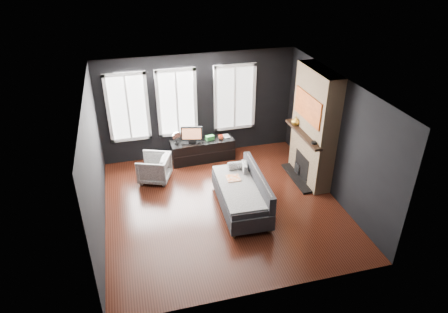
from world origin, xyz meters
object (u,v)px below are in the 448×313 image
object	(u,v)px
mug	(221,137)
mantel_vase	(296,121)
media_console	(203,150)
monitor	(192,133)
book	(223,133)
sofa	(241,192)
armchair	(154,167)

from	to	relation	value
mug	mantel_vase	world-z (taller)	mantel_vase
media_console	mug	bearing A→B (deg)	-7.40
monitor	mug	bearing A→B (deg)	12.31
mug	book	world-z (taller)	book
monitor	mug	world-z (taller)	monitor
sofa	armchair	size ratio (longest dim) A/B	2.76
sofa	armchair	bearing A→B (deg)	138.12
media_console	mug	xyz separation A→B (m)	(0.49, -0.04, 0.35)
armchair	monitor	world-z (taller)	monitor
sofa	mug	xyz separation A→B (m)	(0.14, 2.24, 0.21)
monitor	media_console	bearing A→B (deg)	18.98
media_console	mantel_vase	xyz separation A→B (m)	(2.05, -1.05, 1.05)
mug	book	distance (m)	0.15
sofa	media_console	xyz separation A→B (m)	(-0.35, 2.29, -0.14)
armchair	media_console	size ratio (longest dim) A/B	0.44
book	armchair	bearing A→B (deg)	-158.66
media_console	book	world-z (taller)	book
book	monitor	bearing A→B (deg)	-173.72
media_console	book	size ratio (longest dim) A/B	7.34
armchair	mantel_vase	distance (m)	3.53
sofa	monitor	xyz separation A→B (m)	(-0.62, 2.26, 0.38)
sofa	media_console	bearing A→B (deg)	100.92
monitor	mug	distance (m)	0.78
book	mantel_vase	distance (m)	1.97
media_console	mug	world-z (taller)	mug
media_console	book	xyz separation A→B (m)	(0.57, 0.07, 0.39)
mug	monitor	bearing A→B (deg)	178.67
book	mug	bearing A→B (deg)	-128.68
armchair	monitor	distance (m)	1.31
armchair	book	bearing A→B (deg)	132.32
book	mantel_vase	bearing A→B (deg)	-37.04
sofa	mantel_vase	size ratio (longest dim) A/B	9.19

